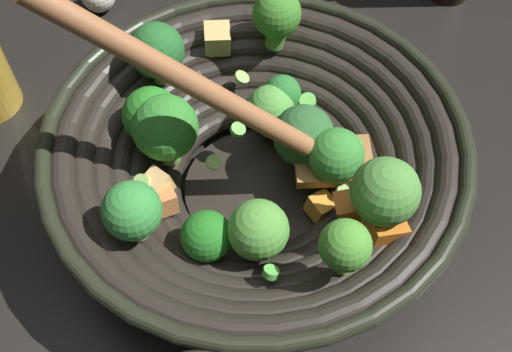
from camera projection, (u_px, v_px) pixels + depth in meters
The scene contains 2 objects.
ground_plane at pixel (256, 192), 0.59m from camera, with size 4.00×4.00×0.00m, color black.
wok at pixel (255, 155), 0.54m from camera, with size 0.39×0.37×0.25m.
Camera 1 is at (0.30, -0.09, 0.50)m, focal length 43.24 mm.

